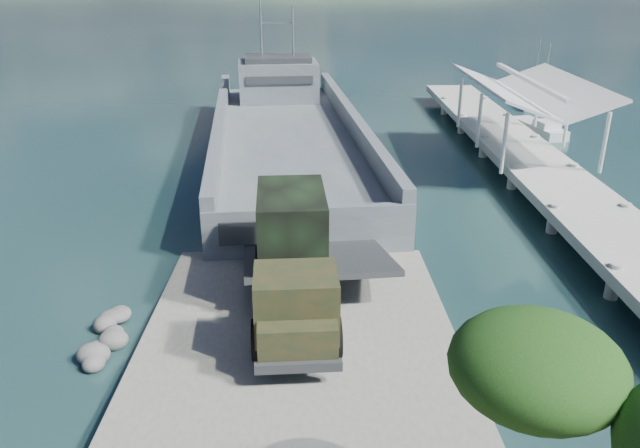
{
  "coord_description": "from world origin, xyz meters",
  "views": [
    {
      "loc": [
        0.31,
        -15.82,
        11.37
      ],
      "look_at": [
        0.76,
        6.0,
        2.19
      ],
      "focal_mm": 35.0,
      "sensor_mm": 36.0,
      "label": 1
    }
  ],
  "objects_px": {
    "pier": "(527,146)",
    "sailboat_far": "(532,103)",
    "military_truck": "(293,259)",
    "soldier": "(265,321)",
    "sailboat_near": "(540,129)",
    "landing_craft": "(287,146)"
  },
  "relations": [
    {
      "from": "sailboat_near",
      "to": "military_truck",
      "type": "bearing_deg",
      "value": -136.61
    },
    {
      "from": "pier",
      "to": "sailboat_far",
      "type": "xyz_separation_m",
      "value": [
        6.47,
        17.91,
        -1.28
      ]
    },
    {
      "from": "soldier",
      "to": "sailboat_far",
      "type": "xyz_separation_m",
      "value": [
        20.48,
        36.4,
        -1.13
      ]
    },
    {
      "from": "sailboat_near",
      "to": "sailboat_far",
      "type": "xyz_separation_m",
      "value": [
        2.47,
        8.93,
        -0.03
      ]
    },
    {
      "from": "pier",
      "to": "sailboat_far",
      "type": "height_order",
      "value": "sailboat_far"
    },
    {
      "from": "pier",
      "to": "landing_craft",
      "type": "height_order",
      "value": "landing_craft"
    },
    {
      "from": "landing_craft",
      "to": "military_truck",
      "type": "xyz_separation_m",
      "value": [
        0.75,
        -19.2,
        1.5
      ]
    },
    {
      "from": "soldier",
      "to": "sailboat_near",
      "type": "xyz_separation_m",
      "value": [
        18.01,
        27.47,
        -1.1
      ]
    },
    {
      "from": "military_truck",
      "to": "sailboat_far",
      "type": "height_order",
      "value": "sailboat_far"
    },
    {
      "from": "military_truck",
      "to": "sailboat_far",
      "type": "relative_size",
      "value": 1.36
    },
    {
      "from": "pier",
      "to": "military_truck",
      "type": "relative_size",
      "value": 5.43
    },
    {
      "from": "sailboat_near",
      "to": "sailboat_far",
      "type": "bearing_deg",
      "value": 62.4
    },
    {
      "from": "pier",
      "to": "soldier",
      "type": "height_order",
      "value": "pier"
    },
    {
      "from": "soldier",
      "to": "military_truck",
      "type": "bearing_deg",
      "value": 45.32
    },
    {
      "from": "military_truck",
      "to": "soldier",
      "type": "height_order",
      "value": "military_truck"
    },
    {
      "from": "landing_craft",
      "to": "sailboat_far",
      "type": "height_order",
      "value": "landing_craft"
    },
    {
      "from": "sailboat_far",
      "to": "pier",
      "type": "bearing_deg",
      "value": -94.14
    },
    {
      "from": "military_truck",
      "to": "sailboat_far",
      "type": "bearing_deg",
      "value": 57.16
    },
    {
      "from": "soldier",
      "to": "sailboat_far",
      "type": "height_order",
      "value": "sailboat_far"
    },
    {
      "from": "pier",
      "to": "sailboat_far",
      "type": "relative_size",
      "value": 7.37
    },
    {
      "from": "landing_craft",
      "to": "soldier",
      "type": "distance_m",
      "value": 21.6
    },
    {
      "from": "pier",
      "to": "landing_craft",
      "type": "relative_size",
      "value": 1.26
    }
  ]
}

